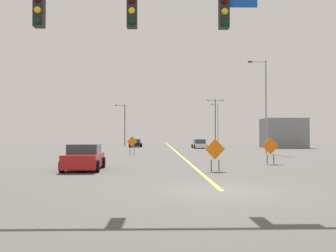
# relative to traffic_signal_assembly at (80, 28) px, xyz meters

# --- Properties ---
(ground) EXTENTS (180.55, 180.55, 0.00)m
(ground) POSITION_rel_traffic_signal_assembly_xyz_m (4.71, 0.02, -5.40)
(ground) COLOR #4C4947
(road_centre_stripe) EXTENTS (0.16, 100.30, 0.01)m
(road_centre_stripe) POSITION_rel_traffic_signal_assembly_xyz_m (4.71, 50.17, -5.39)
(road_centre_stripe) COLOR yellow
(road_centre_stripe) RESTS_ON ground
(traffic_signal_assembly) EXTENTS (12.38, 0.44, 6.99)m
(traffic_signal_assembly) POSITION_rel_traffic_signal_assembly_xyz_m (0.00, 0.00, 0.00)
(traffic_signal_assembly) COLOR gray
(traffic_signal_assembly) RESTS_ON ground
(street_lamp_near_right) EXTENTS (1.98, 0.24, 9.93)m
(street_lamp_near_right) POSITION_rel_traffic_signal_assembly_xyz_m (13.96, 27.76, 0.01)
(street_lamp_near_right) COLOR gray
(street_lamp_near_right) RESTS_ON ground
(street_lamp_far_left) EXTENTS (3.40, 0.24, 9.36)m
(street_lamp_far_left) POSITION_rel_traffic_signal_assembly_xyz_m (14.16, 64.72, 0.04)
(street_lamp_far_left) COLOR black
(street_lamp_far_left) RESTS_ON ground
(street_lamp_far_right) EXTENTS (1.58, 0.24, 8.94)m
(street_lamp_far_right) POSITION_rel_traffic_signal_assembly_xyz_m (15.36, 69.52, -0.54)
(street_lamp_far_right) COLOR gray
(street_lamp_far_right) RESTS_ON ground
(street_lamp_mid_left) EXTENTS (2.11, 0.24, 8.30)m
(street_lamp_mid_left) POSITION_rel_traffic_signal_assembly_xyz_m (-4.38, 65.17, -0.81)
(street_lamp_mid_left) COLOR black
(street_lamp_mid_left) RESTS_ON ground
(construction_sign_median_near) EXTENTS (1.08, 0.26, 1.69)m
(construction_sign_median_near) POSITION_rel_traffic_signal_assembly_xyz_m (5.58, 7.37, -4.35)
(construction_sign_median_near) COLOR orange
(construction_sign_median_near) RESTS_ON ground
(construction_sign_median_far) EXTENTS (1.07, 0.31, 1.83)m
(construction_sign_median_far) POSITION_rel_traffic_signal_assembly_xyz_m (-0.10, 26.86, -4.24)
(construction_sign_median_far) COLOR orange
(construction_sign_median_far) RESTS_ON ground
(construction_sign_left_shoulder) EXTENTS (1.12, 0.05, 1.74)m
(construction_sign_left_shoulder) POSITION_rel_traffic_signal_assembly_xyz_m (9.98, 12.37, -4.31)
(construction_sign_left_shoulder) COLOR orange
(construction_sign_left_shoulder) RESTS_ON ground
(car_black_near) EXTENTS (2.10, 4.03, 1.35)m
(car_black_near) POSITION_rel_traffic_signal_assembly_xyz_m (-1.24, 52.18, -4.77)
(car_black_near) COLOR black
(car_black_near) RESTS_ON ground
(car_white_mid) EXTENTS (2.11, 3.94, 1.38)m
(car_white_mid) POSITION_rel_traffic_signal_assembly_xyz_m (8.83, 45.50, -4.75)
(car_white_mid) COLOR white
(car_white_mid) RESTS_ON ground
(car_red_approaching) EXTENTS (2.11, 4.23, 1.39)m
(car_red_approaching) POSITION_rel_traffic_signal_assembly_xyz_m (-1.41, 8.18, -4.74)
(car_red_approaching) COLOR red
(car_red_approaching) RESTS_ON ground
(roadside_building_east) EXTENTS (6.47, 5.31, 4.71)m
(roadside_building_east) POSITION_rel_traffic_signal_assembly_xyz_m (22.76, 48.48, -3.04)
(roadside_building_east) COLOR gray
(roadside_building_east) RESTS_ON ground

